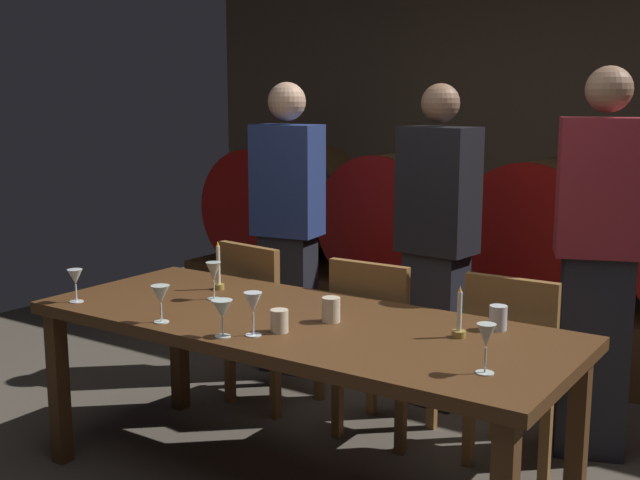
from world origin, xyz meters
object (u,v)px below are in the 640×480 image
object	(u,v)px
wine_glass_center_left	(161,296)
wine_glass_center_right	(222,310)
wine_glass_left	(214,273)
wine_barrel_left	(408,215)
candle_left	(218,276)
chair_center	(379,340)
guest_center	(437,245)
wine_glass_right	(253,304)
wine_barrel_far_left	(288,204)
chair_left	(264,316)
candle_right	(459,323)
wine_barrel_center	(550,229)
dining_table	(297,335)
cup_center	(331,310)
wine_glass_far_left	(75,278)
guest_left	(288,226)
guest_right	(598,262)
chair_right	(516,361)
cup_right	(498,318)
cup_left	(279,321)
wine_glass_far_right	(486,338)

from	to	relation	value
wine_glass_center_left	wine_glass_center_right	distance (m)	0.33
wine_glass_left	wine_glass_center_left	size ratio (longest dim) A/B	1.11
wine_barrel_left	candle_left	world-z (taller)	wine_barrel_left
wine_barrel_left	chair_center	bearing A→B (deg)	-66.63
guest_center	wine_glass_right	size ratio (longest dim) A/B	10.19
wine_barrel_far_left	chair_left	size ratio (longest dim) A/B	1.08
candle_right	wine_barrel_center	bearing A→B (deg)	99.28
chair_left	guest_center	bearing A→B (deg)	-137.31
dining_table	cup_center	size ratio (longest dim) A/B	22.54
wine_barrel_center	wine_glass_far_left	world-z (taller)	wine_barrel_center
guest_left	wine_glass_center_right	world-z (taller)	guest_left
wine_glass_far_left	cup_center	xyz separation A→B (m)	(1.09, 0.36, -0.06)
wine_glass_center_left	wine_glass_far_left	bearing A→B (deg)	177.71
guest_left	wine_glass_far_left	xyz separation A→B (m)	(-0.03, -1.51, -0.03)
guest_left	wine_glass_center_left	distance (m)	1.61
guest_right	wine_glass_left	size ratio (longest dim) A/B	10.53
chair_right	cup_right	xyz separation A→B (m)	(0.06, -0.41, 0.30)
guest_center	chair_left	bearing A→B (deg)	41.77
guest_right	wine_glass_far_left	xyz separation A→B (m)	(-1.85, -1.36, -0.05)
wine_glass_far_left	cup_left	size ratio (longest dim) A/B	1.66
wine_barrel_left	guest_left	world-z (taller)	guest_left
wine_barrel_center	wine_barrel_far_left	bearing A→B (deg)	180.00
wine_barrel_center	candle_left	size ratio (longest dim) A/B	4.17
wine_glass_far_right	cup_right	size ratio (longest dim) A/B	1.74
wine_glass_far_right	wine_barrel_far_left	bearing A→B (deg)	136.62
candle_left	cup_left	size ratio (longest dim) A/B	2.60
dining_table	cup_right	size ratio (longest dim) A/B	23.38
guest_right	chair_right	bearing A→B (deg)	33.64
candle_right	wine_glass_right	distance (m)	0.77
candle_left	cup_center	world-z (taller)	candle_left
wine_glass_right	cup_left	distance (m)	0.13
candle_right	wine_glass_left	world-z (taller)	candle_right
wine_barrel_center	guest_center	xyz separation A→B (m)	(-0.26, -1.04, 0.03)
wine_glass_right	cup_left	size ratio (longest dim) A/B	1.90
chair_center	candle_right	xyz separation A→B (m)	(0.63, -0.51, 0.31)
wine_glass_center_right	wine_barrel_center	bearing A→B (deg)	81.50
wine_glass_center_right	chair_left	bearing A→B (deg)	120.60
wine_barrel_far_left	wine_glass_center_left	distance (m)	2.87
guest_left	chair_left	bearing A→B (deg)	104.86
wine_barrel_center	cup_left	bearing A→B (deg)	-95.85
guest_left	cup_right	size ratio (longest dim) A/B	17.90
candle_right	wine_glass_right	world-z (taller)	candle_right
wine_glass_left	wine_glass_center_right	world-z (taller)	wine_glass_left
wine_barrel_left	candle_right	size ratio (longest dim) A/B	4.81
candle_right	wine_glass_center_left	world-z (taller)	candle_right
dining_table	wine_glass_far_right	bearing A→B (deg)	-12.23
chair_right	guest_center	distance (m)	0.87
chair_left	chair_right	world-z (taller)	same
chair_left	candle_right	world-z (taller)	candle_right
dining_table	chair_center	bearing A→B (deg)	88.18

